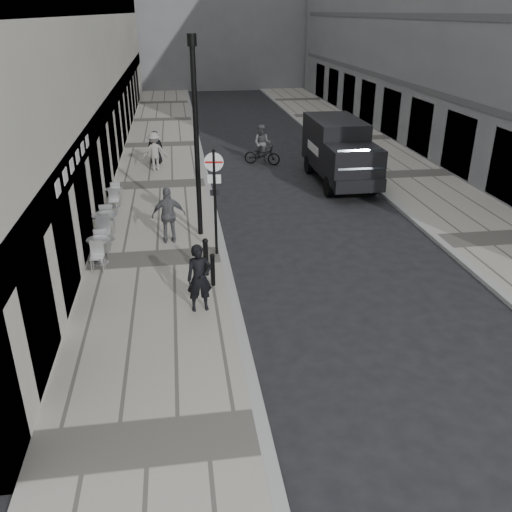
{
  "coord_description": "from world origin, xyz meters",
  "views": [
    {
      "loc": [
        -1.21,
        -4.6,
        6.84
      ],
      "look_at": [
        0.54,
        7.26,
        1.4
      ],
      "focal_mm": 38.0,
      "sensor_mm": 36.0,
      "label": 1
    }
  ],
  "objects_px": {
    "cyclist": "(262,149)",
    "walking_man": "(199,278)",
    "lamppost": "(196,130)",
    "panel_van": "(339,149)",
    "sign_post": "(215,189)"
  },
  "relations": [
    {
      "from": "walking_man",
      "to": "sign_post",
      "type": "height_order",
      "value": "sign_post"
    },
    {
      "from": "sign_post",
      "to": "lamppost",
      "type": "distance_m",
      "value": 2.2
    },
    {
      "from": "sign_post",
      "to": "panel_van",
      "type": "distance_m",
      "value": 9.3
    },
    {
      "from": "lamppost",
      "to": "cyclist",
      "type": "xyz_separation_m",
      "value": [
        3.47,
        8.92,
        -2.79
      ]
    },
    {
      "from": "walking_man",
      "to": "lamppost",
      "type": "xyz_separation_m",
      "value": [
        0.26,
        4.99,
        2.56
      ]
    },
    {
      "from": "lamppost",
      "to": "panel_van",
      "type": "xyz_separation_m",
      "value": [
        6.26,
        5.51,
        -2.06
      ]
    },
    {
      "from": "walking_man",
      "to": "cyclist",
      "type": "xyz_separation_m",
      "value": [
        3.73,
        13.91,
        -0.23
      ]
    },
    {
      "from": "sign_post",
      "to": "cyclist",
      "type": "bearing_deg",
      "value": 81.64
    },
    {
      "from": "lamppost",
      "to": "cyclist",
      "type": "relative_size",
      "value": 3.21
    },
    {
      "from": "panel_van",
      "to": "walking_man",
      "type": "bearing_deg",
      "value": -121.77
    },
    {
      "from": "cyclist",
      "to": "lamppost",
      "type": "bearing_deg",
      "value": -87.89
    },
    {
      "from": "walking_man",
      "to": "lamppost",
      "type": "relative_size",
      "value": 0.28
    },
    {
      "from": "lamppost",
      "to": "walking_man",
      "type": "bearing_deg",
      "value": -92.96
    },
    {
      "from": "cyclist",
      "to": "walking_man",
      "type": "bearing_deg",
      "value": -81.64
    },
    {
      "from": "sign_post",
      "to": "panel_van",
      "type": "xyz_separation_m",
      "value": [
        5.86,
        7.19,
        -0.7
      ]
    }
  ]
}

